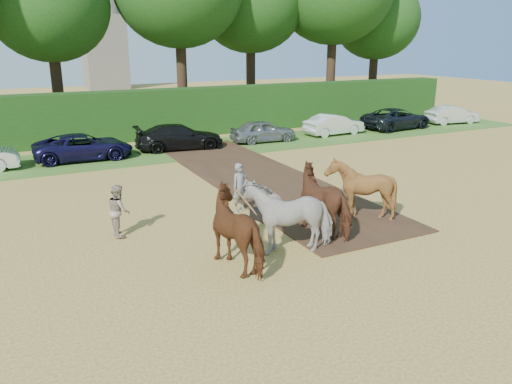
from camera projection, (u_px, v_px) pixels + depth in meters
ground at (315, 236)px, 15.63m from camera, size 120.00×120.00×0.00m
earth_strip at (257, 177)px, 22.25m from camera, size 4.50×17.00×0.05m
grass_verge at (176, 151)px, 27.60m from camera, size 50.00×5.00×0.03m
hedgerow at (153, 114)px, 31.02m from camera, size 46.00×1.60×3.00m
spectator_near at (119, 210)px, 15.47m from camera, size 0.63×0.80×1.64m
plough_team at (307, 206)px, 15.15m from camera, size 7.06×5.73×2.11m
parked_cars at (219, 134)px, 28.76m from camera, size 40.73×2.90×1.46m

